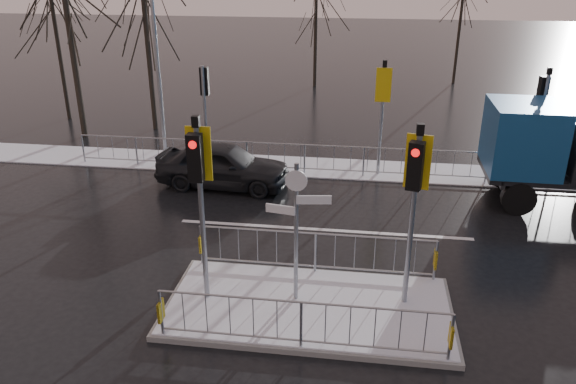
# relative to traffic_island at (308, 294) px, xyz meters

# --- Properties ---
(ground) EXTENTS (120.00, 120.00, 0.00)m
(ground) POSITION_rel_traffic_island_xyz_m (0.01, -0.01, -0.39)
(ground) COLOR black
(ground) RESTS_ON ground
(snow_verge) EXTENTS (30.00, 2.00, 0.04)m
(snow_verge) POSITION_rel_traffic_island_xyz_m (0.01, 8.59, -0.37)
(snow_verge) COLOR silver
(snow_verge) RESTS_ON ground
(lane_markings) EXTENTS (8.00, 11.38, 0.01)m
(lane_markings) POSITION_rel_traffic_island_xyz_m (0.01, -0.34, -0.39)
(lane_markings) COLOR silver
(lane_markings) RESTS_ON ground
(traffic_island) EXTENTS (6.00, 3.04, 4.15)m
(traffic_island) POSITION_rel_traffic_island_xyz_m (0.00, 0.00, 0.00)
(traffic_island) COLOR slate
(traffic_island) RESTS_ON ground
(far_kerb_fixtures) EXTENTS (18.00, 0.65, 3.83)m
(far_kerb_fixtures) POSITION_rel_traffic_island_xyz_m (0.31, 8.08, 0.63)
(far_kerb_fixtures) COLOR gray
(far_kerb_fixtures) RESTS_ON ground
(car_far_lane) EXTENTS (4.38, 2.02, 1.45)m
(car_far_lane) POSITION_rel_traffic_island_xyz_m (-3.45, 6.51, 0.34)
(car_far_lane) COLOR black
(car_far_lane) RESTS_ON ground
(flatbed_truck) EXTENTS (6.51, 2.45, 3.00)m
(flatbed_truck) POSITION_rel_traffic_island_xyz_m (6.51, 6.62, 1.21)
(flatbed_truck) COLOR black
(flatbed_truck) RESTS_ON ground
(tree_near_b) EXTENTS (4.00, 4.00, 7.55)m
(tree_near_b) POSITION_rel_traffic_island_xyz_m (-7.99, 12.49, 4.76)
(tree_near_b) COLOR black
(tree_near_b) RESTS_ON ground
(tree_near_c) EXTENTS (3.50, 3.50, 6.61)m
(tree_near_c) POSITION_rel_traffic_island_xyz_m (-12.49, 13.49, 4.11)
(tree_near_c) COLOR black
(tree_near_c) RESTS_ON ground
(tree_far_b) EXTENTS (3.25, 3.25, 6.14)m
(tree_far_b) POSITION_rel_traffic_island_xyz_m (6.01, 23.99, 3.79)
(tree_far_b) COLOR black
(tree_far_b) RESTS_ON ground
(street_lamp_left) EXTENTS (1.25, 0.18, 8.20)m
(street_lamp_left) POSITION_rel_traffic_island_xyz_m (-6.42, 9.49, 4.10)
(street_lamp_left) COLOR gray
(street_lamp_left) RESTS_ON ground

